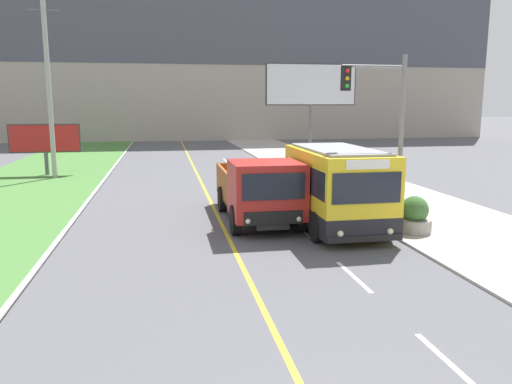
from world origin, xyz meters
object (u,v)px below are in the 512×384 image
(utility_pole_far, at_px, (49,84))
(planter_round_near, at_px, (414,217))
(dump_truck, at_px, (261,192))
(billboard_small, at_px, (45,140))
(city_bus, at_px, (337,189))
(planter_round_second, at_px, (366,195))
(planter_round_third, at_px, (335,180))
(traffic_light_mast, at_px, (385,122))
(billboard_large, at_px, (311,88))

(utility_pole_far, bearing_deg, planter_round_near, -47.15)
(dump_truck, height_order, utility_pole_far, utility_pole_far)
(billboard_small, distance_m, planter_round_near, 23.68)
(city_bus, bearing_deg, dump_truck, 156.57)
(utility_pole_far, xyz_separation_m, planter_round_second, (15.00, -11.93, -4.99))
(planter_round_third, bearing_deg, traffic_light_mast, -98.33)
(planter_round_second, xyz_separation_m, planter_round_third, (0.13, 4.24, 0.04))
(utility_pole_far, height_order, billboard_small, utility_pole_far)
(billboard_large, bearing_deg, planter_round_second, -97.01)
(dump_truck, distance_m, billboard_large, 18.19)
(dump_truck, bearing_deg, billboard_large, 67.65)
(traffic_light_mast, height_order, billboard_large, billboard_large)
(utility_pole_far, bearing_deg, traffic_light_mast, -48.39)
(utility_pole_far, relative_size, planter_round_second, 9.19)
(traffic_light_mast, bearing_deg, planter_round_third, 81.67)
(dump_truck, distance_m, planter_round_third, 8.07)
(traffic_light_mast, xyz_separation_m, billboard_large, (2.81, 18.14, 1.70))
(planter_round_near, relative_size, planter_round_second, 1.05)
(planter_round_near, bearing_deg, city_bus, 154.76)
(traffic_light_mast, bearing_deg, dump_truck, 155.39)
(city_bus, xyz_separation_m, utility_pole_far, (-12.58, 15.03, 4.11))
(billboard_large, relative_size, planter_round_second, 5.97)
(utility_pole_far, relative_size, billboard_large, 1.54)
(billboard_large, bearing_deg, city_bus, -103.51)
(city_bus, height_order, planter_round_second, city_bus)
(city_bus, distance_m, billboard_small, 21.20)
(utility_pole_far, bearing_deg, planter_round_third, -26.95)
(city_bus, xyz_separation_m, billboard_large, (4.19, 17.44, 4.08))
(billboard_small, relative_size, planter_round_near, 3.37)
(billboard_small, relative_size, planter_round_third, 3.32)
(utility_pole_far, xyz_separation_m, billboard_large, (16.77, 2.42, -0.03))
(billboard_large, distance_m, planter_round_third, 11.36)
(utility_pole_far, height_order, billboard_large, utility_pole_far)
(traffic_light_mast, bearing_deg, city_bus, 153.30)
(dump_truck, relative_size, utility_pole_far, 0.62)
(dump_truck, relative_size, planter_round_third, 5.30)
(city_bus, relative_size, planter_round_second, 4.52)
(dump_truck, xyz_separation_m, billboard_large, (6.72, 16.35, 4.31))
(city_bus, xyz_separation_m, billboard_small, (-13.33, 16.47, 0.77))
(dump_truck, bearing_deg, traffic_light_mast, -24.61)
(planter_round_second, bearing_deg, utility_pole_far, 141.51)
(billboard_large, distance_m, billboard_small, 17.86)
(city_bus, height_order, utility_pole_far, utility_pole_far)
(city_bus, height_order, planter_round_third, city_bus)
(dump_truck, bearing_deg, planter_round_second, 21.97)
(billboard_large, xyz_separation_m, planter_round_near, (-1.77, -18.58, -4.93))
(utility_pole_far, height_order, planter_round_near, utility_pole_far)
(city_bus, xyz_separation_m, traffic_light_mast, (1.38, -0.70, 2.38))
(dump_truck, distance_m, traffic_light_mast, 5.03)
(planter_round_near, height_order, planter_round_third, planter_round_third)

